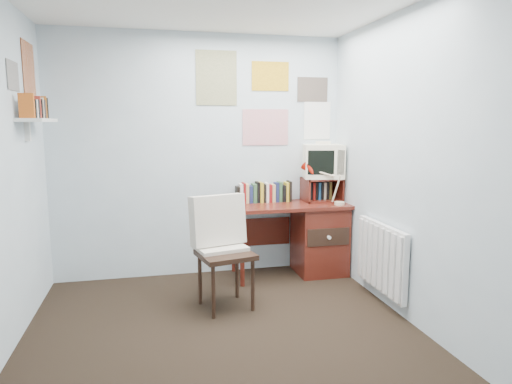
{
  "coord_description": "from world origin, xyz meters",
  "views": [
    {
      "loc": [
        -0.51,
        -3.0,
        1.6
      ],
      "look_at": [
        0.41,
        0.94,
        0.98
      ],
      "focal_mm": 32.0,
      "sensor_mm": 36.0,
      "label": 1
    }
  ],
  "objects_px": {
    "desk_lamp": "(340,186)",
    "crt_tv": "(323,160)",
    "wall_shelf": "(37,120)",
    "tv_riser": "(322,189)",
    "desk": "(314,236)",
    "desk_chair": "(226,255)",
    "radiator": "(382,257)"
  },
  "relations": [
    {
      "from": "desk",
      "to": "tv_riser",
      "type": "bearing_deg",
      "value": 42.96
    },
    {
      "from": "desk_lamp",
      "to": "desk",
      "type": "bearing_deg",
      "value": 150.92
    },
    {
      "from": "desk",
      "to": "crt_tv",
      "type": "bearing_deg",
      "value": 44.89
    },
    {
      "from": "wall_shelf",
      "to": "desk_lamp",
      "type": "bearing_deg",
      "value": 4.64
    },
    {
      "from": "desk_lamp",
      "to": "crt_tv",
      "type": "height_order",
      "value": "crt_tv"
    },
    {
      "from": "desk_chair",
      "to": "wall_shelf",
      "type": "distance_m",
      "value": 1.92
    },
    {
      "from": "crt_tv",
      "to": "tv_riser",
      "type": "bearing_deg",
      "value": -109.59
    },
    {
      "from": "desk_lamp",
      "to": "tv_riser",
      "type": "height_order",
      "value": "desk_lamp"
    },
    {
      "from": "desk_lamp",
      "to": "wall_shelf",
      "type": "relative_size",
      "value": 0.63
    },
    {
      "from": "crt_tv",
      "to": "desk",
      "type": "bearing_deg",
      "value": -123.0
    },
    {
      "from": "desk",
      "to": "tv_riser",
      "type": "relative_size",
      "value": 3.0
    },
    {
      "from": "desk_lamp",
      "to": "tv_riser",
      "type": "relative_size",
      "value": 0.98
    },
    {
      "from": "desk_chair",
      "to": "radiator",
      "type": "relative_size",
      "value": 1.18
    },
    {
      "from": "desk",
      "to": "wall_shelf",
      "type": "relative_size",
      "value": 1.94
    },
    {
      "from": "radiator",
      "to": "desk_lamp",
      "type": "bearing_deg",
      "value": 95.47
    },
    {
      "from": "desk_chair",
      "to": "desk_lamp",
      "type": "xyz_separation_m",
      "value": [
        1.29,
        0.57,
        0.48
      ]
    },
    {
      "from": "desk_lamp",
      "to": "wall_shelf",
      "type": "bearing_deg",
      "value": -168.8
    },
    {
      "from": "radiator",
      "to": "wall_shelf",
      "type": "relative_size",
      "value": 1.29
    },
    {
      "from": "radiator",
      "to": "wall_shelf",
      "type": "distance_m",
      "value": 3.15
    },
    {
      "from": "wall_shelf",
      "to": "crt_tv",
      "type": "bearing_deg",
      "value": 10.69
    },
    {
      "from": "desk",
      "to": "desk_chair",
      "type": "distance_m",
      "value": 1.29
    },
    {
      "from": "desk_lamp",
      "to": "crt_tv",
      "type": "xyz_separation_m",
      "value": [
        -0.08,
        0.28,
        0.25
      ]
    },
    {
      "from": "desk_lamp",
      "to": "tv_riser",
      "type": "distance_m",
      "value": 0.29
    },
    {
      "from": "desk_chair",
      "to": "crt_tv",
      "type": "relative_size",
      "value": 2.28
    },
    {
      "from": "desk_chair",
      "to": "desk_lamp",
      "type": "distance_m",
      "value": 1.49
    },
    {
      "from": "desk_chair",
      "to": "crt_tv",
      "type": "height_order",
      "value": "crt_tv"
    },
    {
      "from": "desk_chair",
      "to": "radiator",
      "type": "height_order",
      "value": "desk_chair"
    },
    {
      "from": "desk_chair",
      "to": "wall_shelf",
      "type": "xyz_separation_m",
      "value": [
        -1.5,
        0.34,
        1.15
      ]
    },
    {
      "from": "desk_lamp",
      "to": "crt_tv",
      "type": "relative_size",
      "value": 0.95
    },
    {
      "from": "desk",
      "to": "wall_shelf",
      "type": "xyz_separation_m",
      "value": [
        -2.57,
        -0.38,
        1.21
      ]
    },
    {
      "from": "desk_lamp",
      "to": "tv_riser",
      "type": "bearing_deg",
      "value": 116.49
    },
    {
      "from": "desk_chair",
      "to": "crt_tv",
      "type": "xyz_separation_m",
      "value": [
        1.21,
        0.85,
        0.73
      ]
    }
  ]
}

